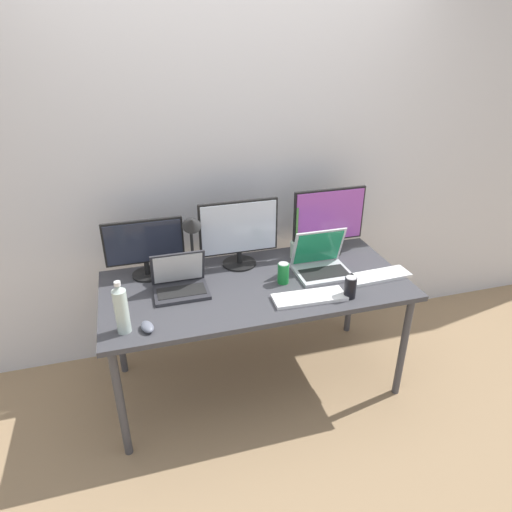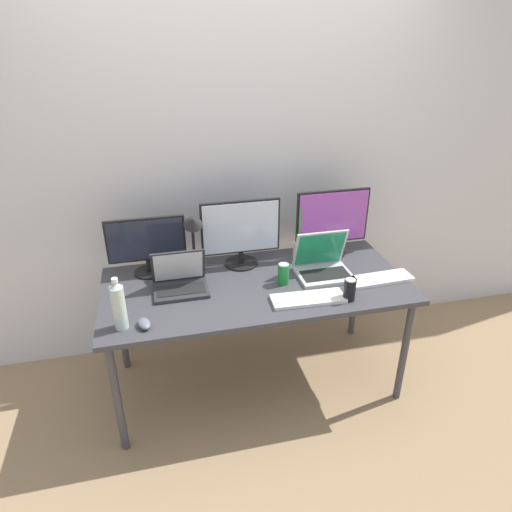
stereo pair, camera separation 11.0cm
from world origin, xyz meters
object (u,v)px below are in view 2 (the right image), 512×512
at_px(keyboard_aux, 308,299).
at_px(mouse_by_keyboard, 144,324).
at_px(keyboard_main, 380,279).
at_px(soda_can_near_keyboard, 283,274).
at_px(monitor_right, 332,221).
at_px(monitor_center, 241,232).
at_px(monitor_left, 147,244).
at_px(soda_can_by_laptop, 350,290).
at_px(work_desk, 256,292).
at_px(laptop_secondary, 322,264).
at_px(desk_lamp, 193,233).
at_px(bamboo_vase, 299,249).
at_px(laptop_silver, 180,281).
at_px(water_bottle, 119,305).

relative_size(keyboard_aux, mouse_by_keyboard, 3.98).
bearing_deg(keyboard_aux, keyboard_main, 15.04).
bearing_deg(soda_can_near_keyboard, monitor_right, 36.32).
xyz_separation_m(monitor_center, keyboard_aux, (0.27, -0.50, -0.21)).
xyz_separation_m(monitor_left, keyboard_aux, (0.83, -0.52, -0.18)).
bearing_deg(soda_can_by_laptop, work_desk, 147.77).
height_order(monitor_right, laptop_secondary, monitor_right).
relative_size(laptop_secondary, keyboard_aux, 0.79).
bearing_deg(mouse_by_keyboard, keyboard_main, -7.61).
bearing_deg(monitor_left, soda_can_near_keyboard, -22.22).
bearing_deg(work_desk, desk_lamp, 148.34).
relative_size(keyboard_aux, bamboo_vase, 1.19).
relative_size(laptop_silver, bamboo_vase, 0.89).
distance_m(work_desk, keyboard_main, 0.74).
distance_m(keyboard_main, bamboo_vase, 0.55).
xyz_separation_m(work_desk, monitor_left, (-0.60, 0.27, 0.25)).
relative_size(monitor_left, keyboard_aux, 1.13).
relative_size(monitor_left, keyboard_main, 1.20).
height_order(work_desk, laptop_secondary, laptop_secondary).
height_order(monitor_center, monitor_right, monitor_right).
height_order(monitor_left, soda_can_by_laptop, monitor_left).
height_order(soda_can_near_keyboard, bamboo_vase, bamboo_vase).
distance_m(monitor_left, monitor_center, 0.57).
bearing_deg(keyboard_aux, bamboo_vase, 80.40).
height_order(keyboard_aux, desk_lamp, desk_lamp).
height_order(monitor_left, mouse_by_keyboard, monitor_left).
height_order(mouse_by_keyboard, soda_can_near_keyboard, soda_can_near_keyboard).
distance_m(monitor_center, soda_can_near_keyboard, 0.38).
height_order(mouse_by_keyboard, desk_lamp, desk_lamp).
relative_size(monitor_center, monitor_right, 1.02).
distance_m(work_desk, water_bottle, 0.82).
relative_size(monitor_left, bamboo_vase, 1.35).
relative_size(monitor_center, mouse_by_keyboard, 4.78).
height_order(keyboard_main, mouse_by_keyboard, mouse_by_keyboard).
relative_size(monitor_right, soda_can_by_laptop, 3.79).
bearing_deg(water_bottle, monitor_left, 74.20).
bearing_deg(laptop_silver, monitor_left, 124.99).
relative_size(monitor_center, laptop_silver, 1.61).
bearing_deg(laptop_secondary, water_bottle, -166.01).
bearing_deg(laptop_silver, laptop_secondary, -0.83).
height_order(keyboard_main, bamboo_vase, bamboo_vase).
bearing_deg(monitor_right, mouse_by_keyboard, -155.35).
bearing_deg(mouse_by_keyboard, soda_can_near_keyboard, 3.68).
height_order(monitor_left, monitor_right, monitor_right).
distance_m(work_desk, soda_can_near_keyboard, 0.20).
bearing_deg(monitor_center, work_desk, -82.57).
bearing_deg(mouse_by_keyboard, work_desk, 10.08).
height_order(keyboard_aux, soda_can_near_keyboard, soda_can_near_keyboard).
height_order(monitor_left, laptop_silver, monitor_left).
relative_size(monitor_right, water_bottle, 1.70).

